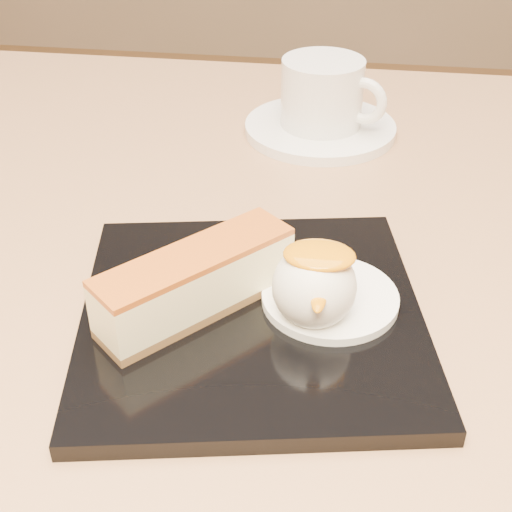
% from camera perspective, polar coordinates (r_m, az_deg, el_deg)
% --- Properties ---
extents(table, '(0.80, 0.80, 0.72)m').
position_cam_1_polar(table, '(0.65, -2.08, -10.29)').
color(table, black).
rests_on(table, ground).
extents(dessert_plate, '(0.26, 0.26, 0.01)m').
position_cam_1_polar(dessert_plate, '(0.47, -0.35, -4.80)').
color(dessert_plate, black).
rests_on(dessert_plate, table).
extents(cheesecake, '(0.12, 0.12, 0.04)m').
position_cam_1_polar(cheesecake, '(0.45, -4.84, -2.07)').
color(cheesecake, brown).
rests_on(cheesecake, dessert_plate).
extents(cream_smear, '(0.09, 0.09, 0.01)m').
position_cam_1_polar(cream_smear, '(0.47, 5.94, -3.34)').
color(cream_smear, white).
rests_on(cream_smear, dessert_plate).
extents(ice_cream_scoop, '(0.05, 0.05, 0.05)m').
position_cam_1_polar(ice_cream_scoop, '(0.44, 4.68, -2.44)').
color(ice_cream_scoop, white).
rests_on(ice_cream_scoop, cream_smear).
extents(mango_sauce, '(0.04, 0.03, 0.01)m').
position_cam_1_polar(mango_sauce, '(0.43, 5.10, 0.06)').
color(mango_sauce, orange).
rests_on(mango_sauce, ice_cream_scoop).
extents(mint_sprig, '(0.03, 0.02, 0.00)m').
position_cam_1_polar(mint_sprig, '(0.49, 2.72, -0.92)').
color(mint_sprig, '#2C883A').
rests_on(mint_sprig, cream_smear).
extents(saucer, '(0.15, 0.15, 0.01)m').
position_cam_1_polar(saucer, '(0.73, 5.15, 10.14)').
color(saucer, white).
rests_on(saucer, table).
extents(coffee_cup, '(0.10, 0.08, 0.06)m').
position_cam_1_polar(coffee_cup, '(0.71, 5.46, 12.95)').
color(coffee_cup, white).
rests_on(coffee_cup, saucer).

